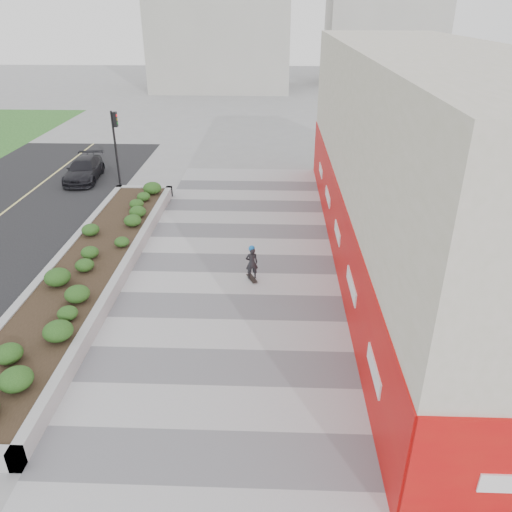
# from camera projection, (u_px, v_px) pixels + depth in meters

# --- Properties ---
(ground) EXTENTS (160.00, 160.00, 0.00)m
(ground) POSITION_uv_depth(u_px,v_px,m) (212.00, 413.00, 12.70)
(ground) COLOR gray
(ground) RESTS_ON ground
(walkway) EXTENTS (8.00, 36.00, 0.01)m
(walkway) POSITION_uv_depth(u_px,v_px,m) (223.00, 341.00, 15.37)
(walkway) COLOR #A8A8AD
(walkway) RESTS_ON ground
(building) EXTENTS (6.04, 24.08, 8.00)m
(building) POSITION_uv_depth(u_px,v_px,m) (421.00, 163.00, 18.68)
(building) COLOR #BCB7A1
(building) RESTS_ON ground
(planter) EXTENTS (3.00, 18.00, 0.90)m
(planter) POSITION_uv_depth(u_px,v_px,m) (89.00, 266.00, 18.93)
(planter) COLOR #9E9EA0
(planter) RESTS_ON ground
(traffic_signal_near) EXTENTS (0.33, 0.28, 4.20)m
(traffic_signal_near) POSITION_uv_depth(u_px,v_px,m) (116.00, 138.00, 27.30)
(traffic_signal_near) COLOR black
(traffic_signal_near) RESTS_ON ground
(manhole_cover) EXTENTS (0.44, 0.44, 0.01)m
(manhole_cover) POSITION_uv_depth(u_px,v_px,m) (239.00, 342.00, 15.36)
(manhole_cover) COLOR #595654
(manhole_cover) RESTS_ON ground
(skateboarder) EXTENTS (0.52, 0.74, 1.42)m
(skateboarder) POSITION_uv_depth(u_px,v_px,m) (252.00, 263.00, 18.50)
(skateboarder) COLOR beige
(skateboarder) RESTS_ON ground
(car_dark) EXTENTS (2.14, 4.42, 1.24)m
(car_dark) POSITION_uv_depth(u_px,v_px,m) (84.00, 170.00, 29.25)
(car_dark) COLOR black
(car_dark) RESTS_ON ground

